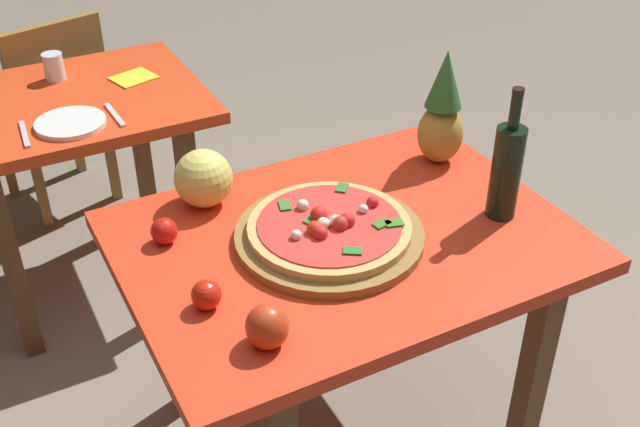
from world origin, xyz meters
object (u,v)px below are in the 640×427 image
at_px(dining_chair, 54,103).
at_px(pizza, 330,227).
at_px(drinking_glass_water, 54,67).
at_px(napkin_folded, 134,78).
at_px(wine_bottle, 506,170).
at_px(dinner_plate, 70,123).
at_px(knife_utensil, 115,115).
at_px(background_table, 72,133).
at_px(pineapple_left, 442,113).
at_px(fork_utensil, 24,134).
at_px(display_table, 345,268).
at_px(pizza_board, 329,236).
at_px(tomato_at_corner, 164,231).
at_px(tomato_near_board, 206,295).
at_px(bell_pepper, 267,327).
at_px(melon, 203,178).

xyz_separation_m(dining_chair, pizza, (0.36, -1.70, 0.31)).
relative_size(drinking_glass_water, napkin_folded, 0.68).
height_order(dining_chair, wine_bottle, wine_bottle).
relative_size(dinner_plate, knife_utensil, 1.22).
xyz_separation_m(background_table, drinking_glass_water, (0.01, 0.18, 0.18)).
distance_m(knife_utensil, napkin_folded, 0.29).
bearing_deg(dining_chair, drinking_glass_water, 71.79).
distance_m(background_table, pineapple_left, 1.29).
distance_m(pizza, fork_utensil, 1.08).
height_order(background_table, dining_chair, dining_chair).
bearing_deg(display_table, fork_utensil, 123.54).
bearing_deg(display_table, pizza_board, -178.57).
distance_m(tomato_at_corner, knife_utensil, 0.74).
bearing_deg(dining_chair, tomato_near_board, 75.47).
height_order(background_table, wine_bottle, wine_bottle).
relative_size(dining_chair, wine_bottle, 2.40).
height_order(background_table, drinking_glass_water, drinking_glass_water).
bearing_deg(pizza_board, bell_pepper, -137.64).
bearing_deg(pineapple_left, dining_chair, 118.99).
distance_m(dinner_plate, napkin_folded, 0.38).
bearing_deg(knife_utensil, display_table, -72.30).
bearing_deg(fork_utensil, dinner_plate, 4.11).
relative_size(dining_chair, pineapple_left, 2.54).
xyz_separation_m(tomato_near_board, knife_utensil, (0.07, 1.02, -0.03)).
bearing_deg(pineapple_left, dinner_plate, 141.21).
xyz_separation_m(dining_chair, tomato_near_board, (0.01, -1.80, 0.30)).
relative_size(melon, fork_utensil, 0.85).
xyz_separation_m(dining_chair, pineapple_left, (0.83, -1.50, 0.42)).
distance_m(display_table, pizza, 0.15).
xyz_separation_m(pizza, fork_utensil, (-0.56, 0.92, -0.04)).
bearing_deg(bell_pepper, pizza, 42.31).
bearing_deg(tomato_at_corner, melon, 38.59).
relative_size(tomato_near_board, dinner_plate, 0.31).
bearing_deg(dinner_plate, pizza, -65.35).
xyz_separation_m(melon, tomato_near_board, (-0.15, -0.40, -0.04)).
distance_m(display_table, dining_chair, 1.76).
bearing_deg(dining_chair, knife_utensil, 81.09).
bearing_deg(display_table, napkin_folded, 99.25).
bearing_deg(melon, pizza_board, -55.26).
relative_size(pizza, tomato_at_corner, 6.07).
distance_m(background_table, bell_pepper, 1.40).
bearing_deg(dining_chair, pineapple_left, 104.29).
bearing_deg(pizza, knife_utensil, 107.06).
relative_size(background_table, pineapple_left, 2.69).
relative_size(background_table, pizza, 2.23).
relative_size(display_table, pizza, 2.74).
height_order(dining_chair, knife_utensil, dining_chair).
distance_m(dining_chair, pineapple_left, 1.76).
relative_size(wine_bottle, melon, 2.31).
bearing_deg(pineapple_left, bell_pepper, -148.28).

